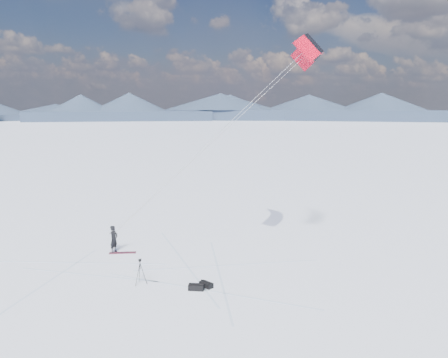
% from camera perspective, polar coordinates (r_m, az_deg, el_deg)
% --- Properties ---
extents(ground, '(1800.00, 1800.00, 0.00)m').
position_cam_1_polar(ground, '(24.37, -12.16, -12.83)').
color(ground, white).
extents(horizon_hills, '(704.00, 705.94, 9.20)m').
position_cam_1_polar(horizon_hills, '(23.21, -12.48, -3.97)').
color(horizon_hills, '#192332').
rests_on(horizon_hills, ground).
extents(snow_tracks, '(17.62, 10.25, 0.01)m').
position_cam_1_polar(snow_tracks, '(24.25, -11.43, -12.91)').
color(snow_tracks, '#ACBED8').
rests_on(snow_tracks, ground).
extents(snowkiter, '(0.51, 0.69, 1.74)m').
position_cam_1_polar(snowkiter, '(29.01, -14.12, -9.27)').
color(snowkiter, black).
rests_on(snowkiter, ground).
extents(snowboard, '(1.68, 0.79, 0.04)m').
position_cam_1_polar(snowboard, '(28.73, -13.11, -9.37)').
color(snowboard, maroon).
rests_on(snowboard, ground).
extents(tripod, '(0.59, 0.64, 1.35)m').
position_cam_1_polar(tripod, '(23.52, -10.90, -11.34)').
color(tripod, black).
rests_on(tripod, ground).
extents(gear_bag_a, '(0.82, 0.44, 0.35)m').
position_cam_1_polar(gear_bag_a, '(22.71, -3.65, -13.90)').
color(gear_bag_a, black).
rests_on(gear_bag_a, ground).
extents(gear_bag_b, '(0.80, 0.67, 0.33)m').
position_cam_1_polar(gear_bag_b, '(23.01, -2.35, -13.61)').
color(gear_bag_b, black).
rests_on(gear_bag_b, ground).
extents(power_kite, '(12.89, 5.57, 11.87)m').
position_cam_1_polar(power_kite, '(25.75, 10.87, 16.10)').
color(power_kite, red).
rests_on(power_kite, ground).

